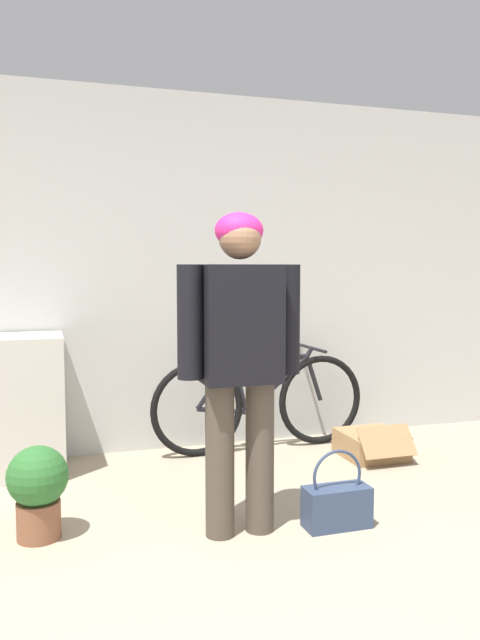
{
  "coord_description": "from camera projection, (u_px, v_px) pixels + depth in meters",
  "views": [
    {
      "loc": [
        -0.75,
        -1.74,
        1.34
      ],
      "look_at": [
        0.17,
        1.17,
        1.08
      ],
      "focal_mm": 35.0,
      "sensor_mm": 36.0,
      "label": 1
    }
  ],
  "objects": [
    {
      "name": "potted_plant",
      "position": [
        38.0,
        487.0,
        3.06
      ],
      "size": [
        0.3,
        0.3,
        0.46
      ],
      "color": "brown",
      "rests_on": "ground_plane"
    },
    {
      "name": "person",
      "position": [
        240.0,
        345.0,
        3.07
      ],
      "size": [
        0.63,
        0.26,
        1.61
      ],
      "rotation": [
        0.0,
        0.0,
        -0.0
      ],
      "color": "#4C4238",
      "rests_on": "ground_plane"
    },
    {
      "name": "wall_back",
      "position": [
        151.0,
        273.0,
        4.52
      ],
      "size": [
        8.0,
        0.07,
        2.6
      ],
      "color": "silver",
      "rests_on": "ground_plane"
    },
    {
      "name": "cardboard_box",
      "position": [
        371.0,
        444.0,
        4.41
      ],
      "size": [
        0.41,
        0.5,
        0.26
      ],
      "color": "#A87F51",
      "rests_on": "ground_plane"
    },
    {
      "name": "bicycle",
      "position": [
        261.0,
        401.0,
        4.56
      ],
      "size": [
        1.64,
        0.46,
        0.75
      ],
      "rotation": [
        0.0,
        0.0,
        0.03
      ],
      "color": "black",
      "rests_on": "ground_plane"
    },
    {
      "name": "handbag",
      "position": [
        337.0,
        504.0,
        3.21
      ],
      "size": [
        0.34,
        0.15,
        0.41
      ],
      "color": "#334260",
      "rests_on": "ground_plane"
    }
  ]
}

